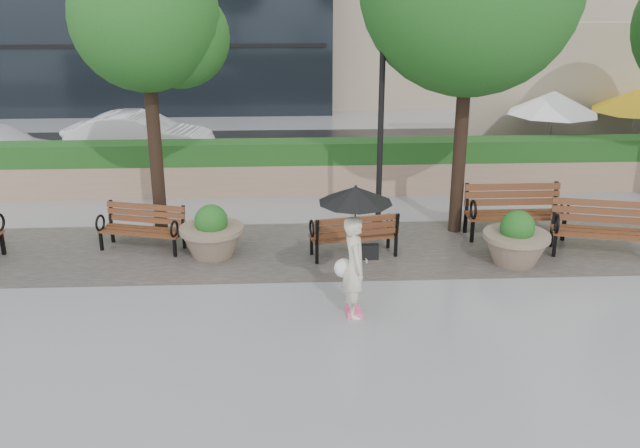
{
  "coord_description": "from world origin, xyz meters",
  "views": [
    {
      "loc": [
        -0.83,
        -10.54,
        5.45
      ],
      "look_at": [
        -0.24,
        1.52,
        1.1
      ],
      "focal_mm": 40.0,
      "sensor_mm": 36.0,
      "label": 1
    }
  ],
  "objects_px": {
    "planter_left": "(212,236)",
    "planter_right": "(516,243)",
    "pedestrian": "(355,239)",
    "bench_4": "(603,240)",
    "lamppost": "(380,151)",
    "bench_2": "(354,243)",
    "bench_1": "(143,237)",
    "bench_3": "(514,222)",
    "car_right": "(140,137)"
  },
  "relations": [
    {
      "from": "bench_1",
      "to": "planter_left",
      "type": "xyz_separation_m",
      "value": [
        1.45,
        -0.41,
        0.15
      ]
    },
    {
      "from": "bench_4",
      "to": "bench_2",
      "type": "bearing_deg",
      "value": -168.33
    },
    {
      "from": "bench_2",
      "to": "planter_left",
      "type": "bearing_deg",
      "value": -13.79
    },
    {
      "from": "bench_4",
      "to": "planter_right",
      "type": "relative_size",
      "value": 1.65
    },
    {
      "from": "lamppost",
      "to": "bench_2",
      "type": "bearing_deg",
      "value": -118.82
    },
    {
      "from": "planter_left",
      "to": "bench_2",
      "type": "bearing_deg",
      "value": -3.19
    },
    {
      "from": "bench_4",
      "to": "planter_left",
      "type": "relative_size",
      "value": 1.66
    },
    {
      "from": "bench_1",
      "to": "car_right",
      "type": "distance_m",
      "value": 7.45
    },
    {
      "from": "bench_1",
      "to": "bench_3",
      "type": "distance_m",
      "value": 7.81
    },
    {
      "from": "bench_2",
      "to": "bench_1",
      "type": "bearing_deg",
      "value": -18.1
    },
    {
      "from": "bench_3",
      "to": "planter_left",
      "type": "height_order",
      "value": "bench_3"
    },
    {
      "from": "lamppost",
      "to": "car_right",
      "type": "distance_m",
      "value": 9.28
    },
    {
      "from": "bench_1",
      "to": "lamppost",
      "type": "relative_size",
      "value": 0.43
    },
    {
      "from": "planter_right",
      "to": "lamppost",
      "type": "xyz_separation_m",
      "value": [
        -2.48,
        1.66,
        1.44
      ]
    },
    {
      "from": "planter_left",
      "to": "planter_right",
      "type": "bearing_deg",
      "value": -6.47
    },
    {
      "from": "bench_2",
      "to": "lamppost",
      "type": "xyz_separation_m",
      "value": [
        0.63,
        1.14,
        1.59
      ]
    },
    {
      "from": "bench_1",
      "to": "planter_left",
      "type": "distance_m",
      "value": 1.52
    },
    {
      "from": "planter_left",
      "to": "pedestrian",
      "type": "distance_m",
      "value": 3.83
    },
    {
      "from": "planter_left",
      "to": "planter_right",
      "type": "xyz_separation_m",
      "value": [
        5.93,
        -0.67,
        0.0
      ]
    },
    {
      "from": "bench_4",
      "to": "planter_left",
      "type": "distance_m",
      "value": 7.81
    },
    {
      "from": "bench_1",
      "to": "bench_4",
      "type": "distance_m",
      "value": 9.29
    },
    {
      "from": "bench_3",
      "to": "pedestrian",
      "type": "distance_m",
      "value": 5.2
    },
    {
      "from": "bench_3",
      "to": "car_right",
      "type": "xyz_separation_m",
      "value": [
        -9.18,
        6.94,
        0.38
      ]
    },
    {
      "from": "lamppost",
      "to": "bench_1",
      "type": "bearing_deg",
      "value": -173.25
    },
    {
      "from": "planter_right",
      "to": "car_right",
      "type": "xyz_separation_m",
      "value": [
        -8.77,
        8.39,
        0.29
      ]
    },
    {
      "from": "bench_4",
      "to": "pedestrian",
      "type": "distance_m",
      "value": 5.81
    },
    {
      "from": "bench_4",
      "to": "lamppost",
      "type": "distance_m",
      "value": 4.81
    },
    {
      "from": "bench_4",
      "to": "car_right",
      "type": "relative_size",
      "value": 0.49
    },
    {
      "from": "planter_left",
      "to": "car_right",
      "type": "height_order",
      "value": "car_right"
    },
    {
      "from": "planter_left",
      "to": "lamppost",
      "type": "height_order",
      "value": "lamppost"
    },
    {
      "from": "bench_3",
      "to": "lamppost",
      "type": "xyz_separation_m",
      "value": [
        -2.9,
        0.21,
        1.53
      ]
    },
    {
      "from": "planter_right",
      "to": "car_right",
      "type": "distance_m",
      "value": 12.14
    },
    {
      "from": "planter_right",
      "to": "lamppost",
      "type": "relative_size",
      "value": 0.3
    },
    {
      "from": "bench_2",
      "to": "bench_3",
      "type": "height_order",
      "value": "bench_3"
    },
    {
      "from": "planter_left",
      "to": "planter_right",
      "type": "height_order",
      "value": "planter_right"
    },
    {
      "from": "bench_3",
      "to": "bench_2",
      "type": "bearing_deg",
      "value": -165.62
    },
    {
      "from": "bench_2",
      "to": "bench_4",
      "type": "bearing_deg",
      "value": 167.29
    },
    {
      "from": "pedestrian",
      "to": "car_right",
      "type": "bearing_deg",
      "value": 24.25
    },
    {
      "from": "bench_1",
      "to": "bench_3",
      "type": "bearing_deg",
      "value": 18.19
    },
    {
      "from": "planter_left",
      "to": "lamppost",
      "type": "bearing_deg",
      "value": 15.95
    },
    {
      "from": "car_right",
      "to": "pedestrian",
      "type": "xyz_separation_m",
      "value": [
        5.42,
        -10.39,
        0.63
      ]
    },
    {
      "from": "planter_right",
      "to": "car_right",
      "type": "bearing_deg",
      "value": 136.26
    },
    {
      "from": "planter_right",
      "to": "pedestrian",
      "type": "relative_size",
      "value": 0.58
    },
    {
      "from": "bench_4",
      "to": "planter_right",
      "type": "height_order",
      "value": "planter_right"
    },
    {
      "from": "bench_3",
      "to": "pedestrian",
      "type": "bearing_deg",
      "value": -137.91
    },
    {
      "from": "bench_3",
      "to": "bench_1",
      "type": "bearing_deg",
      "value": -177.73
    },
    {
      "from": "bench_3",
      "to": "bench_4",
      "type": "height_order",
      "value": "bench_3"
    },
    {
      "from": "planter_right",
      "to": "lamppost",
      "type": "bearing_deg",
      "value": 146.25
    },
    {
      "from": "lamppost",
      "to": "pedestrian",
      "type": "bearing_deg",
      "value": -103.26
    },
    {
      "from": "bench_2",
      "to": "bench_4",
      "type": "distance_m",
      "value": 4.99
    }
  ]
}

